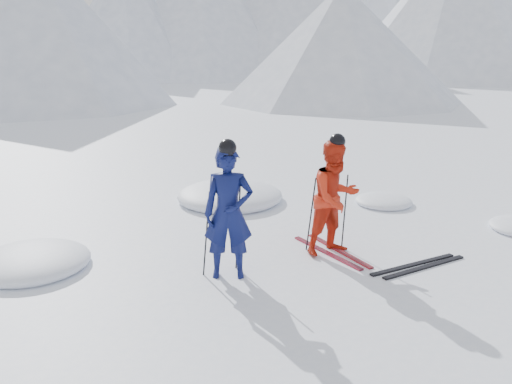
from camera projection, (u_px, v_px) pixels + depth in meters
name	position (u px, v px, depth m)	size (l,w,h in m)	color
ground	(365.00, 250.00, 9.24)	(160.00, 160.00, 0.00)	white
skier_blue	(228.00, 213.00, 7.96)	(0.73, 0.48, 1.99)	#0B1247
skier_red	(335.00, 198.00, 8.87)	(0.93, 0.72, 1.91)	red
pole_blue_left	(206.00, 234.00, 8.06)	(0.02, 0.02, 1.33)	black
pole_blue_right	(238.00, 227.00, 8.36)	(0.02, 0.02, 1.33)	black
pole_red_left	(311.00, 214.00, 9.06)	(0.02, 0.02, 1.28)	black
pole_red_right	(345.00, 212.00, 9.20)	(0.02, 0.02, 1.28)	black
ski_worn_left	(327.00, 252.00, 9.08)	(0.09, 1.70, 0.03)	black
ski_worn_right	(339.00, 250.00, 9.17)	(0.09, 1.70, 0.03)	black
ski_loose_a	(413.00, 265.00, 8.59)	(0.09, 1.70, 0.03)	black
ski_loose_b	(425.00, 267.00, 8.49)	(0.09, 1.70, 0.03)	black
snow_lumps	(225.00, 217.00, 10.96)	(10.06, 5.81, 0.52)	white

